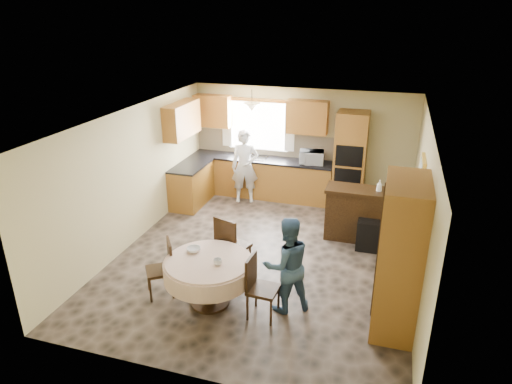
{
  "coord_description": "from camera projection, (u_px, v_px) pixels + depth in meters",
  "views": [
    {
      "loc": [
        1.93,
        -6.83,
        4.12
      ],
      "look_at": [
        -0.24,
        0.3,
        1.09
      ],
      "focal_mm": 32.0,
      "sensor_mm": 36.0,
      "label": 1
    }
  ],
  "objects": [
    {
      "name": "person_dining",
      "position": [
        287.0,
        265.0,
        6.47
      ],
      "size": [
        0.89,
        0.85,
        1.45
      ],
      "primitive_type": "imported",
      "rotation": [
        0.0,
        0.0,
        3.72
      ],
      "color": "#365476",
      "rests_on": "floor"
    },
    {
      "name": "counter_left",
      "position": [
        190.0,
        166.0,
        9.98
      ],
      "size": [
        0.64,
        1.2,
        0.04
      ],
      "primitive_type": "cube",
      "color": "black",
      "rests_on": "base_cab_left"
    },
    {
      "name": "curtain_right",
      "position": [
        290.0,
        126.0,
        10.17
      ],
      "size": [
        0.22,
        0.02,
        1.15
      ],
      "primitive_type": "cube",
      "color": "white",
      "rests_on": "wall_back"
    },
    {
      "name": "chair_left",
      "position": [
        164.0,
        265.0,
        6.9
      ],
      "size": [
        0.54,
        0.54,
        0.9
      ],
      "rotation": [
        0.0,
        0.0,
        -0.97
      ],
      "color": "#36220E",
      "rests_on": "floor"
    },
    {
      "name": "wall_right",
      "position": [
        421.0,
        209.0,
        6.98
      ],
      "size": [
        0.02,
        6.0,
        2.5
      ],
      "primitive_type": "cube",
      "color": "tan",
      "rests_on": "floor"
    },
    {
      "name": "oven_lower",
      "position": [
        347.0,
        179.0,
        9.64
      ],
      "size": [
        0.56,
        0.01,
        0.45
      ],
      "primitive_type": "cube",
      "color": "black",
      "rests_on": "oven_tower"
    },
    {
      "name": "microwave",
      "position": [
        311.0,
        157.0,
        9.99
      ],
      "size": [
        0.57,
        0.43,
        0.29
      ],
      "primitive_type": "imported",
      "rotation": [
        0.0,
        0.0,
        0.15
      ],
      "color": "silver",
      "rests_on": "counter_back"
    },
    {
      "name": "dining_table",
      "position": [
        209.0,
        270.0,
        6.62
      ],
      "size": [
        1.3,
        1.3,
        0.74
      ],
      "color": "#36220E",
      "rests_on": "floor"
    },
    {
      "name": "base_cab_left",
      "position": [
        191.0,
        185.0,
        10.15
      ],
      "size": [
        0.6,
        1.2,
        0.88
      ],
      "primitive_type": "cube",
      "color": "#B67530",
      "rests_on": "floor"
    },
    {
      "name": "cupboard",
      "position": [
        400.0,
        256.0,
        6.03
      ],
      "size": [
        0.56,
        1.11,
        2.12
      ],
      "primitive_type": "cube",
      "color": "#B67530",
      "rests_on": "floor"
    },
    {
      "name": "window",
      "position": [
        258.0,
        126.0,
        10.44
      ],
      "size": [
        1.4,
        0.03,
        1.1
      ],
      "primitive_type": "cube",
      "color": "white",
      "rests_on": "wall_back"
    },
    {
      "name": "wall_front",
      "position": [
        189.0,
        289.0,
        5.0
      ],
      "size": [
        5.0,
        0.02,
        2.5
      ],
      "primitive_type": "cube",
      "color": "tan",
      "rests_on": "floor"
    },
    {
      "name": "backsplash",
      "position": [
        265.0,
        144.0,
        10.56
      ],
      "size": [
        3.3,
        0.02,
        0.55
      ],
      "primitive_type": "cube",
      "color": "beige",
      "rests_on": "wall_back"
    },
    {
      "name": "ceiling",
      "position": [
        265.0,
        118.0,
        7.19
      ],
      "size": [
        5.0,
        6.0,
        0.01
      ],
      "primitive_type": "cube",
      "color": "white",
      "rests_on": "wall_back"
    },
    {
      "name": "chair_right",
      "position": [
        258.0,
        284.0,
        6.4
      ],
      "size": [
        0.43,
        0.43,
        0.94
      ],
      "rotation": [
        0.0,
        0.0,
        1.51
      ],
      "color": "#36220E",
      "rests_on": "floor"
    },
    {
      "name": "person_sink",
      "position": [
        245.0,
        167.0,
        10.15
      ],
      "size": [
        0.69,
        0.55,
        1.65
      ],
      "primitive_type": "imported",
      "rotation": [
        0.0,
        0.0,
        0.29
      ],
      "color": "silver",
      "rests_on": "floor"
    },
    {
      "name": "oven_tower",
      "position": [
        350.0,
        161.0,
        9.8
      ],
      "size": [
        0.66,
        0.62,
        2.12
      ],
      "primitive_type": "cube",
      "color": "#B67530",
      "rests_on": "floor"
    },
    {
      "name": "wall_back",
      "position": [
        301.0,
        144.0,
        10.32
      ],
      "size": [
        5.0,
        0.02,
        2.5
      ],
      "primitive_type": "cube",
      "color": "tan",
      "rests_on": "floor"
    },
    {
      "name": "chair_back",
      "position": [
        230.0,
        243.0,
        7.36
      ],
      "size": [
        0.58,
        0.58,
        1.05
      ],
      "rotation": [
        0.0,
        0.0,
        2.82
      ],
      "color": "#36220E",
      "rests_on": "floor"
    },
    {
      "name": "floor",
      "position": [
        264.0,
        256.0,
        8.13
      ],
      "size": [
        5.0,
        6.0,
        0.01
      ],
      "primitive_type": "cube",
      "color": "brown",
      "rests_on": "ground"
    },
    {
      "name": "curtain_left",
      "position": [
        227.0,
        122.0,
        10.58
      ],
      "size": [
        0.22,
        0.02,
        1.15
      ],
      "primitive_type": "cube",
      "color": "white",
      "rests_on": "wall_back"
    },
    {
      "name": "bowl_sideboard",
      "position": [
        347.0,
        189.0,
        8.47
      ],
      "size": [
        0.24,
        0.24,
        0.05
      ],
      "primitive_type": "imported",
      "rotation": [
        0.0,
        0.0,
        0.26
      ],
      "color": "#B2B2B2",
      "rests_on": "sideboard"
    },
    {
      "name": "bowl_table",
      "position": [
        194.0,
        250.0,
        6.78
      ],
      "size": [
        0.26,
        0.26,
        0.06
      ],
      "primitive_type": "imported",
      "rotation": [
        0.0,
        0.0,
        0.29
      ],
      "color": "#B2B2B2",
      "rests_on": "dining_table"
    },
    {
      "name": "wall_cab_left",
      "position": [
        213.0,
        111.0,
        10.48
      ],
      "size": [
        0.85,
        0.33,
        0.72
      ],
      "primitive_type": "cube",
      "color": "#C77D31",
      "rests_on": "wall_back"
    },
    {
      "name": "framed_picture",
      "position": [
        422.0,
        174.0,
        7.18
      ],
      "size": [
        0.06,
        0.63,
        0.52
      ],
      "color": "gold",
      "rests_on": "wall_right"
    },
    {
      "name": "space_heater",
      "position": [
        368.0,
        235.0,
        8.25
      ],
      "size": [
        0.41,
        0.29,
        0.57
      ],
      "primitive_type": "cube",
      "rotation": [
        0.0,
        0.0,
        0.0
      ],
      "color": "black",
      "rests_on": "floor"
    },
    {
      "name": "wall_left",
      "position": [
        133.0,
        176.0,
        8.33
      ],
      "size": [
        0.02,
        6.0,
        2.5
      ],
      "primitive_type": "cube",
      "color": "tan",
      "rests_on": "floor"
    },
    {
      "name": "pendant",
      "position": [
        252.0,
        107.0,
        9.82
      ],
      "size": [
        0.36,
        0.36,
        0.18
      ],
      "primitive_type": "cone",
      "rotation": [
        3.14,
        0.0,
        0.0
      ],
      "color": "beige",
      "rests_on": "ceiling"
    },
    {
      "name": "sideboard",
      "position": [
        360.0,
        216.0,
        8.57
      ],
      "size": [
        1.34,
        0.56,
        0.96
      ],
      "primitive_type": "cube",
      "rotation": [
        0.0,
        0.0,
        -0.01
      ],
      "color": "#36220E",
      "rests_on": "floor"
    },
    {
      "name": "counter_back",
      "position": [
        261.0,
        159.0,
        10.41
      ],
      "size": [
        3.3,
        0.64,
        0.04
      ],
      "primitive_type": "cube",
      "color": "black",
      "rests_on": "base_cab_back"
    },
    {
      "name": "oven_upper",
      "position": [
        349.0,
        156.0,
        9.45
      ],
      "size": [
        0.56,
        0.01,
        0.45
      ],
      "primitive_type": "cube",
      "color": "black",
      "rests_on": "oven_tower"
    },
    {
      "name": "wall_cab_right",
      "position": [
        307.0,
        117.0,
        9.88
      ],
      "size": [
        0.9,
        0.33,
        0.72
      ],
      "primitive_type": "cube",
      "color": "#C77D31",
      "rests_on": "wall_back"
    },
    {
      "name": "base_cab_back",
      "position": [
        261.0,
        178.0,
        10.58
      ],
      "size": [
        3.3,
        0.6,
        0.88
      ],
      "primitive_type": "cube",
      "color": "#B67530",
      "rests_on": "floor"
    },
    {
      "name": "wall_cab_side",
      "position": [
        182.0,
        120.0,
        9.63
      ],
      "size": [
        0.33,
        1.2,
        0.72
      ],
      "primitive_type": "cube",
      "color": "#C77D31",
      "rests_on": "wall_left"
    },
    {
      "name": "bottle_sideboard",
      "position": [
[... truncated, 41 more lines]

